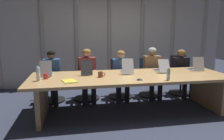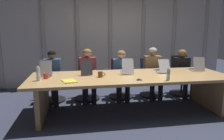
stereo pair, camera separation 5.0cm
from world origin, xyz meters
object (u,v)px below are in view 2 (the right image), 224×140
Objects in this scene: person_center at (122,71)px; laptop_right_mid at (161,69)px; conference_mic_left_side at (139,79)px; laptop_left_mid at (87,71)px; water_bottle_secondary at (38,74)px; person_left_end at (52,74)px; person_right_end at (183,70)px; office_chair_right_mid at (151,81)px; office_chair_center at (121,83)px; coffee_mug_near at (46,76)px; office_chair_right_end at (181,80)px; person_left_mid at (88,72)px; coffee_mug_far at (101,74)px; office_chair_left_end at (52,86)px; person_right_mid at (153,69)px; water_bottle_primary at (168,75)px; spiral_notepad at (69,81)px; laptop_right_end at (196,68)px; laptop_center at (127,70)px; office_chair_left_mid at (87,83)px; laptop_left_end at (47,72)px.

laptop_right_mid is at bearing 56.90° from person_center.
person_center is at bearing 92.04° from conference_mic_left_side.
laptop_left_mid is 0.98m from water_bottle_secondary.
person_left_end is 3.16m from person_right_end.
office_chair_right_mid is 0.85m from person_right_end.
person_left_end is 4.54× the size of water_bottle_secondary.
office_chair_center is 0.35m from person_center.
office_chair_right_end is at bearing 17.68° from coffee_mug_near.
person_right_end is (3.16, -0.00, -0.01)m from person_left_end.
office_chair_right_end is 2.43m from person_left_mid.
office_chair_left_end is at bearing 133.94° from coffee_mug_far.
person_center is (-0.01, -0.16, 0.31)m from office_chair_center.
person_center is 0.95× the size of person_right_mid.
office_chair_left_end is 4.07× the size of water_bottle_primary.
person_right_mid is 3.38× the size of spiral_notepad.
laptop_right_end reaches higher than laptop_left_mid.
laptop_center is at bearing 9.66° from coffee_mug_near.
office_chair_right_mid reaches higher than spiral_notepad.
office_chair_center is 0.81× the size of person_right_end.
laptop_center is 0.53× the size of office_chair_left_end.
conference_mic_left_side is at bearing 46.74° from office_chair_left_end.
laptop_left_mid is 0.95m from person_left_end.
laptop_left_mid is at bearing 94.24° from laptop_center.
person_right_mid is at bearing -1.59° from laptop_right_mid.
laptop_left_mid reaches higher than office_chair_left_end.
laptop_right_mid reaches higher than office_chair_left_mid.
person_right_mid is at bearing -75.69° from office_chair_right_end.
laptop_center is at bearing 2.94° from person_center.
office_chair_right_mid is 4.05× the size of water_bottle_primary.
conference_mic_left_side is (-1.50, -0.67, -0.04)m from laptop_right_end.
office_chair_right_mid is 1.63m from water_bottle_primary.
coffee_mug_far is at bearing 157.70° from water_bottle_primary.
person_left_mid is at bearing 47.56° from water_bottle_secondary.
person_right_end reaches higher than water_bottle_primary.
water_bottle_primary is (0.54, -1.37, 0.19)m from person_center.
coffee_mug_near is at bearing -176.66° from laptop_left_end.
coffee_mug_far is at bearing 150.99° from conference_mic_left_side.
office_chair_left_mid reaches higher than water_bottle_primary.
laptop_left_mid reaches higher than water_bottle_primary.
laptop_right_mid is 4.30× the size of conference_mic_left_side.
laptop_left_mid reaches higher than laptop_right_mid.
office_chair_left_end reaches higher than conference_mic_left_side.
coffee_mug_near is (-1.61, -1.02, 0.45)m from office_chair_center.
office_chair_right_end is 2.71× the size of spiral_notepad.
person_center is at bearing -85.62° from person_right_mid.
coffee_mug_near is (-0.81, -0.87, 0.11)m from person_left_mid.
person_center reaches higher than office_chair_right_mid.
person_left_end is 1.02× the size of person_center.
coffee_mug_far is (-1.14, 0.47, -0.05)m from water_bottle_primary.
office_chair_right_mid is 0.80× the size of person_center.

